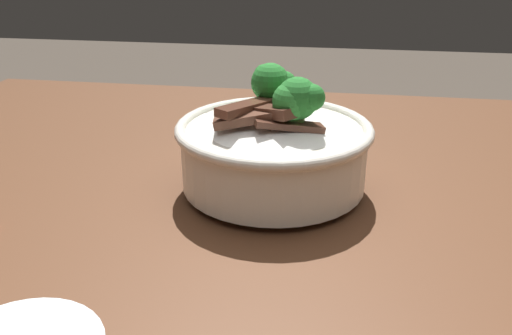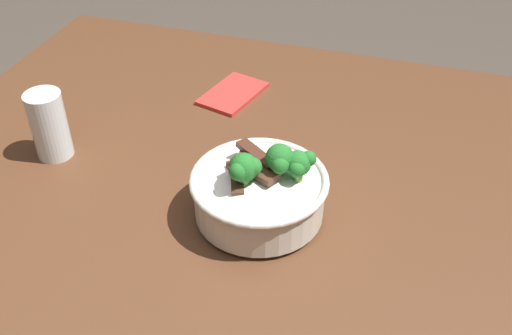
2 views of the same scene
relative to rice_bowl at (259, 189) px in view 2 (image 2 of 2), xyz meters
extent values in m
cube|color=#56331E|center=(0.19, -0.13, -0.08)|extent=(1.58, 1.10, 0.05)
cube|color=#56331E|center=(-0.52, -0.60, -0.47)|extent=(0.08, 0.08, 0.72)
cube|color=#56331E|center=(-0.52, 0.33, -0.47)|extent=(0.08, 0.08, 0.72)
cylinder|color=silver|center=(0.00, 0.00, -0.05)|extent=(0.09, 0.09, 0.01)
cylinder|color=silver|center=(0.00, 0.00, -0.01)|extent=(0.20, 0.20, 0.07)
torus|color=silver|center=(0.00, 0.00, 0.02)|extent=(0.22, 0.22, 0.01)
ellipsoid|color=white|center=(0.00, 0.00, 0.00)|extent=(0.18, 0.18, 0.06)
cube|color=#4C2B1E|center=(0.00, -0.02, 0.04)|extent=(0.06, 0.05, 0.02)
cube|color=#4C2B1E|center=(0.02, -0.03, 0.03)|extent=(0.07, 0.04, 0.02)
cube|color=#563323|center=(0.00, 0.00, 0.04)|extent=(0.06, 0.07, 0.02)
cube|color=brown|center=(-0.02, -0.01, 0.03)|extent=(0.06, 0.03, 0.01)
cube|color=#563323|center=(-0.02, -0.03, 0.04)|extent=(0.08, 0.04, 0.02)
cube|color=#4C2B1E|center=(-0.03, -0.01, 0.05)|extent=(0.06, 0.08, 0.01)
cylinder|color=#7AB256|center=(-0.01, 0.03, 0.04)|extent=(0.01, 0.01, 0.02)
sphere|color=#237028|center=(-0.01, 0.03, 0.06)|extent=(0.04, 0.04, 0.04)
sphere|color=#237028|center=(0.01, 0.03, 0.06)|extent=(0.03, 0.03, 0.03)
sphere|color=#237028|center=(-0.02, 0.04, 0.06)|extent=(0.02, 0.02, 0.02)
cylinder|color=#6BA84C|center=(-0.01, 0.06, 0.03)|extent=(0.02, 0.02, 0.02)
sphere|color=#237028|center=(-0.01, 0.06, 0.05)|extent=(0.04, 0.04, 0.04)
sphere|color=#237028|center=(0.00, 0.06, 0.05)|extent=(0.02, 0.02, 0.02)
sphere|color=#237028|center=(-0.02, 0.07, 0.06)|extent=(0.02, 0.02, 0.02)
cylinder|color=#5B9947|center=(0.02, -0.02, 0.03)|extent=(0.02, 0.02, 0.02)
sphere|color=#2D8433|center=(0.02, -0.02, 0.06)|extent=(0.04, 0.04, 0.04)
sphere|color=#2D8433|center=(0.03, -0.02, 0.06)|extent=(0.02, 0.02, 0.02)
sphere|color=#2D8433|center=(0.01, -0.01, 0.06)|extent=(0.03, 0.03, 0.03)
cylinder|color=#7AB256|center=(0.02, -0.02, 0.03)|extent=(0.02, 0.02, 0.02)
sphere|color=#237028|center=(0.02, -0.02, 0.06)|extent=(0.04, 0.04, 0.04)
sphere|color=#237028|center=(0.04, -0.02, 0.06)|extent=(0.03, 0.03, 0.03)
sphere|color=#237028|center=(0.02, 0.00, 0.06)|extent=(0.03, 0.03, 0.03)
cylinder|color=white|center=(-0.04, -0.40, -0.05)|extent=(0.06, 0.06, 0.00)
cylinder|color=white|center=(-0.04, -0.40, 0.01)|extent=(0.06, 0.06, 0.13)
cylinder|color=silver|center=(-0.04, -0.40, 0.00)|extent=(0.06, 0.06, 0.10)
cube|color=red|center=(-0.34, -0.16, -0.05)|extent=(0.16, 0.12, 0.01)
camera|label=1|loc=(0.06, -0.53, 0.21)|focal=36.52mm
camera|label=2|loc=(0.67, 0.21, 0.60)|focal=41.89mm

